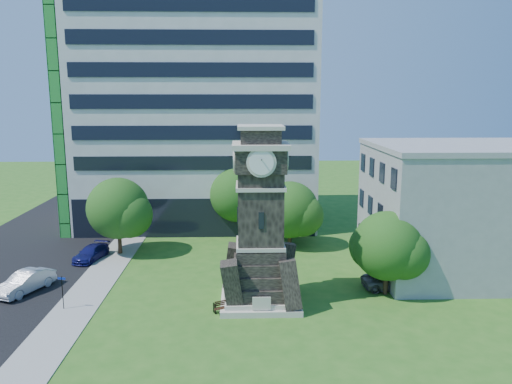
{
  "coord_description": "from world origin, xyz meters",
  "views": [
    {
      "loc": [
        1.74,
        -30.73,
        14.04
      ],
      "look_at": [
        2.85,
        6.7,
        6.9
      ],
      "focal_mm": 35.0,
      "sensor_mm": 36.0,
      "label": 1
    }
  ],
  "objects_px": {
    "clock_tower": "(260,228)",
    "car_street_mid": "(25,282)",
    "car_street_north": "(91,253)",
    "street_sign": "(62,289)",
    "car_east_lot": "(392,281)",
    "park_bench": "(227,306)"
  },
  "relations": [
    {
      "from": "car_east_lot",
      "to": "street_sign",
      "type": "height_order",
      "value": "street_sign"
    },
    {
      "from": "car_east_lot",
      "to": "street_sign",
      "type": "xyz_separation_m",
      "value": [
        -23.13,
        -3.03,
        0.84
      ]
    },
    {
      "from": "clock_tower",
      "to": "street_sign",
      "type": "distance_m",
      "value": 13.82
    },
    {
      "from": "car_street_mid",
      "to": "street_sign",
      "type": "bearing_deg",
      "value": -16.55
    },
    {
      "from": "car_street_north",
      "to": "street_sign",
      "type": "height_order",
      "value": "street_sign"
    },
    {
      "from": "clock_tower",
      "to": "park_bench",
      "type": "xyz_separation_m",
      "value": [
        -2.29,
        -1.74,
        -4.82
      ]
    },
    {
      "from": "clock_tower",
      "to": "car_street_north",
      "type": "distance_m",
      "value": 17.95
    },
    {
      "from": "street_sign",
      "to": "car_street_north",
      "type": "bearing_deg",
      "value": 109.69
    },
    {
      "from": "street_sign",
      "to": "car_east_lot",
      "type": "bearing_deg",
      "value": 20.52
    },
    {
      "from": "car_street_north",
      "to": "park_bench",
      "type": "relative_size",
      "value": 2.5
    },
    {
      "from": "clock_tower",
      "to": "car_east_lot",
      "type": "bearing_deg",
      "value": 12.01
    },
    {
      "from": "clock_tower",
      "to": "car_street_mid",
      "type": "xyz_separation_m",
      "value": [
        -17.07,
        2.25,
        -4.52
      ]
    },
    {
      "from": "clock_tower",
      "to": "park_bench",
      "type": "height_order",
      "value": "clock_tower"
    },
    {
      "from": "car_east_lot",
      "to": "park_bench",
      "type": "relative_size",
      "value": 2.61
    },
    {
      "from": "car_street_mid",
      "to": "car_street_north",
      "type": "xyz_separation_m",
      "value": [
        2.6,
        7.29,
        -0.15
      ]
    },
    {
      "from": "clock_tower",
      "to": "car_east_lot",
      "type": "distance_m",
      "value": 11.13
    },
    {
      "from": "car_street_mid",
      "to": "car_street_north",
      "type": "distance_m",
      "value": 7.74
    },
    {
      "from": "car_street_mid",
      "to": "street_sign",
      "type": "distance_m",
      "value": 5.02
    },
    {
      "from": "car_street_north",
      "to": "car_east_lot",
      "type": "bearing_deg",
      "value": -2.67
    },
    {
      "from": "car_street_north",
      "to": "park_bench",
      "type": "distance_m",
      "value": 16.6
    },
    {
      "from": "clock_tower",
      "to": "car_street_north",
      "type": "relative_size",
      "value": 2.9
    },
    {
      "from": "car_street_mid",
      "to": "street_sign",
      "type": "height_order",
      "value": "street_sign"
    }
  ]
}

